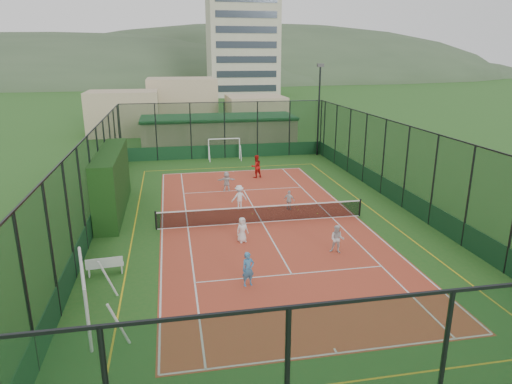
# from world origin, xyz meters

# --- Properties ---
(ground) EXTENTS (300.00, 300.00, 0.00)m
(ground) POSITION_xyz_m (0.00, 0.00, 0.00)
(ground) COLOR #235B1F
(ground) RESTS_ON ground
(court_slab) EXTENTS (11.17, 23.97, 0.01)m
(court_slab) POSITION_xyz_m (0.00, 0.00, 0.01)
(court_slab) COLOR #BA4029
(court_slab) RESTS_ON ground
(tennis_net) EXTENTS (11.67, 0.12, 1.06)m
(tennis_net) POSITION_xyz_m (0.00, 0.00, 0.53)
(tennis_net) COLOR black
(tennis_net) RESTS_ON ground
(perimeter_fence) EXTENTS (18.12, 34.12, 5.00)m
(perimeter_fence) POSITION_xyz_m (0.00, 0.00, 2.50)
(perimeter_fence) COLOR black
(perimeter_fence) RESTS_ON ground
(floodlight_ne) EXTENTS (0.60, 0.26, 8.25)m
(floodlight_ne) POSITION_xyz_m (8.60, 16.60, 4.12)
(floodlight_ne) COLOR black
(floodlight_ne) RESTS_ON ground
(clubhouse) EXTENTS (15.20, 7.20, 3.15)m
(clubhouse) POSITION_xyz_m (0.00, 22.00, 1.57)
(clubhouse) COLOR tan
(clubhouse) RESTS_ON ground
(apartment_tower) EXTENTS (15.00, 12.00, 30.00)m
(apartment_tower) POSITION_xyz_m (12.00, 82.00, 15.00)
(apartment_tower) COLOR beige
(apartment_tower) RESTS_ON ground
(distant_hills) EXTENTS (200.00, 60.00, 24.00)m
(distant_hills) POSITION_xyz_m (0.00, 150.00, 0.00)
(distant_hills) COLOR #384C33
(distant_hills) RESTS_ON ground
(hedge_left) EXTENTS (1.26, 8.39, 3.67)m
(hedge_left) POSITION_xyz_m (-8.30, 3.54, 1.84)
(hedge_left) COLOR black
(hedge_left) RESTS_ON ground
(white_bench) EXTENTS (1.55, 0.55, 0.85)m
(white_bench) POSITION_xyz_m (-7.80, -4.91, 0.43)
(white_bench) COLOR white
(white_bench) RESTS_ON ground
(futsal_goal_near) EXTENTS (3.56, 1.70, 2.21)m
(futsal_goal_near) POSITION_xyz_m (-7.94, -8.73, 1.11)
(futsal_goal_near) COLOR white
(futsal_goal_near) RESTS_ON ground
(futsal_goal_far) EXTENTS (2.86, 0.83, 1.85)m
(futsal_goal_far) POSITION_xyz_m (-0.13, 16.42, 0.92)
(futsal_goal_far) COLOR white
(futsal_goal_far) RESTS_ON ground
(child_near_left) EXTENTS (0.73, 0.60, 1.29)m
(child_near_left) POSITION_xyz_m (-1.52, -2.53, 0.65)
(child_near_left) COLOR white
(child_near_left) RESTS_ON court_slab
(child_near_mid) EXTENTS (0.60, 0.47, 1.44)m
(child_near_mid) POSITION_xyz_m (-1.99, -7.01, 0.73)
(child_near_mid) COLOR #448AC2
(child_near_mid) RESTS_ON court_slab
(child_near_right) EXTENTS (0.82, 0.76, 1.36)m
(child_near_right) POSITION_xyz_m (2.66, -4.64, 0.69)
(child_near_right) COLOR silver
(child_near_right) RESTS_ON court_slab
(child_far_left) EXTENTS (1.07, 0.77, 1.49)m
(child_far_left) POSITION_xyz_m (-0.90, 2.53, 0.76)
(child_far_left) COLOR white
(child_far_left) RESTS_ON court_slab
(child_far_right) EXTENTS (0.74, 0.64, 1.20)m
(child_far_right) POSITION_xyz_m (2.03, 1.83, 0.61)
(child_far_right) COLOR silver
(child_far_right) RESTS_ON court_slab
(child_far_back) EXTENTS (1.25, 0.42, 1.34)m
(child_far_back) POSITION_xyz_m (-1.16, 6.58, 0.68)
(child_far_back) COLOR silver
(child_far_back) RESTS_ON court_slab
(coach) EXTENTS (1.02, 0.92, 1.74)m
(coach) POSITION_xyz_m (1.48, 9.62, 0.88)
(coach) COLOR #AE1612
(coach) RESTS_ON court_slab
(tennis_balls) EXTENTS (3.84, 1.52, 0.07)m
(tennis_balls) POSITION_xyz_m (1.84, 1.62, 0.04)
(tennis_balls) COLOR #CCE033
(tennis_balls) RESTS_ON court_slab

